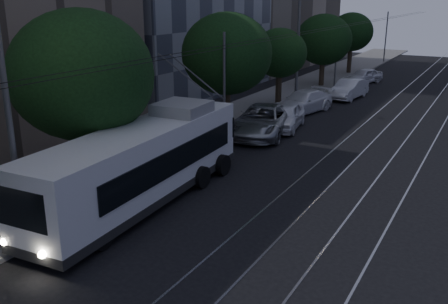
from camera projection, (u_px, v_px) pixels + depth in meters
ground at (218, 241)px, 16.53m from camera, size 120.00×120.00×0.00m
sidewalk at (264, 105)px, 36.67m from camera, size 5.00×90.00×0.15m
tram_rails at (405, 122)px, 32.05m from camera, size 4.52×90.00×0.02m
overhead_wires at (298, 61)px, 34.48m from camera, size 2.23×90.00×6.00m
trolleybus at (145, 163)px, 19.21m from camera, size 3.04×11.78×5.63m
pickup_silver at (262, 121)px, 28.88m from camera, size 3.89×6.56×1.71m
car_white_a at (285, 116)px, 30.28m from camera, size 2.56×4.81×1.56m
car_white_b at (303, 102)px, 34.57m from camera, size 3.33×5.54×1.50m
car_white_c at (349, 89)px, 39.24m from camera, size 2.10×4.75×1.52m
car_white_d at (364, 76)px, 46.29m from camera, size 3.11×4.28×1.35m
tree_1 at (82, 75)px, 19.60m from camera, size 5.72×5.72×7.36m
tree_2 at (227, 54)px, 28.58m from camera, size 5.22×5.22×6.94m
tree_3 at (280, 53)px, 35.29m from camera, size 3.87×3.87×5.65m
tree_4 at (324, 40)px, 43.34m from camera, size 4.86×4.86×6.32m
tree_5 at (352, 32)px, 50.71m from camera, size 4.32×4.32×6.21m
streetlamp_near at (12, 76)px, 14.76m from camera, size 2.21×0.44×9.00m
streetlamp_far at (305, 25)px, 34.00m from camera, size 2.36×0.44×9.71m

